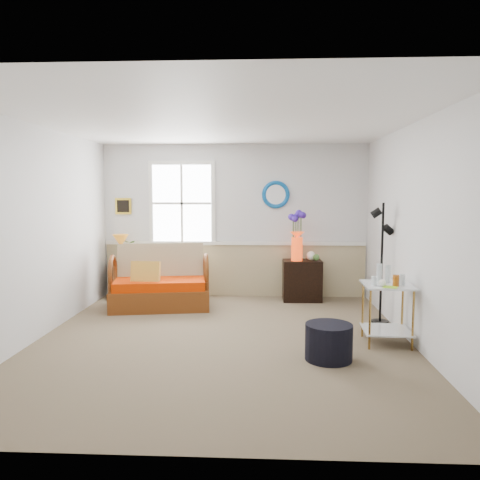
{
  "coord_description": "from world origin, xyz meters",
  "views": [
    {
      "loc": [
        0.48,
        -5.48,
        1.78
      ],
      "look_at": [
        0.19,
        0.57,
        1.17
      ],
      "focal_mm": 35.0,
      "sensor_mm": 36.0,
      "label": 1
    }
  ],
  "objects_px": {
    "cabinet": "(302,280)",
    "side_table": "(387,314)",
    "loveseat": "(160,277)",
    "floor_lamp": "(382,263)",
    "lamp_stand": "(120,280)",
    "ottoman": "(329,342)"
  },
  "relations": [
    {
      "from": "cabinet",
      "to": "floor_lamp",
      "type": "height_order",
      "value": "floor_lamp"
    },
    {
      "from": "loveseat",
      "to": "lamp_stand",
      "type": "distance_m",
      "value": 1.13
    },
    {
      "from": "cabinet",
      "to": "floor_lamp",
      "type": "distance_m",
      "value": 1.68
    },
    {
      "from": "loveseat",
      "to": "floor_lamp",
      "type": "relative_size",
      "value": 0.9
    },
    {
      "from": "loveseat",
      "to": "side_table",
      "type": "xyz_separation_m",
      "value": [
        3.05,
        -1.59,
        -0.13
      ]
    },
    {
      "from": "cabinet",
      "to": "side_table",
      "type": "distance_m",
      "value": 2.33
    },
    {
      "from": "side_table",
      "to": "floor_lamp",
      "type": "height_order",
      "value": "floor_lamp"
    },
    {
      "from": "cabinet",
      "to": "floor_lamp",
      "type": "relative_size",
      "value": 0.41
    },
    {
      "from": "lamp_stand",
      "to": "cabinet",
      "type": "xyz_separation_m",
      "value": [
        3.09,
        -0.12,
        0.04
      ]
    },
    {
      "from": "lamp_stand",
      "to": "floor_lamp",
      "type": "distance_m",
      "value": 4.32
    },
    {
      "from": "side_table",
      "to": "ottoman",
      "type": "distance_m",
      "value": 0.97
    },
    {
      "from": "lamp_stand",
      "to": "side_table",
      "type": "bearing_deg",
      "value": -30.57
    },
    {
      "from": "loveseat",
      "to": "floor_lamp",
      "type": "bearing_deg",
      "value": -21.53
    },
    {
      "from": "loveseat",
      "to": "lamp_stand",
      "type": "xyz_separation_m",
      "value": [
        -0.85,
        0.71,
        -0.19
      ]
    },
    {
      "from": "cabinet",
      "to": "side_table",
      "type": "bearing_deg",
      "value": -70.69
    },
    {
      "from": "loveseat",
      "to": "floor_lamp",
      "type": "xyz_separation_m",
      "value": [
        3.2,
        -0.7,
        0.34
      ]
    },
    {
      "from": "cabinet",
      "to": "side_table",
      "type": "height_order",
      "value": "side_table"
    },
    {
      "from": "floor_lamp",
      "to": "ottoman",
      "type": "relative_size",
      "value": 3.27
    },
    {
      "from": "lamp_stand",
      "to": "ottoman",
      "type": "height_order",
      "value": "lamp_stand"
    },
    {
      "from": "cabinet",
      "to": "floor_lamp",
      "type": "xyz_separation_m",
      "value": [
        0.96,
        -1.29,
        0.49
      ]
    },
    {
      "from": "floor_lamp",
      "to": "lamp_stand",
      "type": "bearing_deg",
      "value": 172.18
    },
    {
      "from": "cabinet",
      "to": "ottoman",
      "type": "height_order",
      "value": "cabinet"
    }
  ]
}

